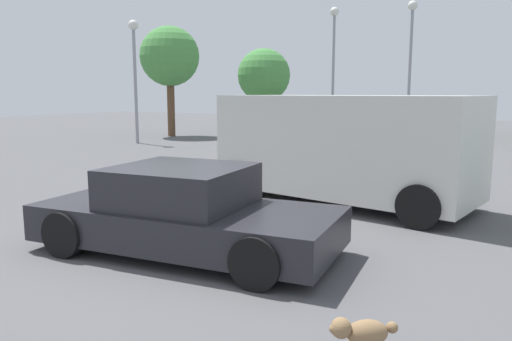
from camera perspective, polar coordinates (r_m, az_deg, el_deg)
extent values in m
plane|color=#515154|center=(7.06, -8.85, -9.66)|extent=(80.00, 80.00, 0.00)
cube|color=#232328|center=(7.09, -7.95, -6.07)|extent=(4.44, 2.23, 0.51)
cube|color=#232328|center=(7.02, -8.74, -1.76)|extent=(1.95, 1.84, 0.56)
cube|color=slate|center=(6.61, -2.50, -2.33)|extent=(0.21, 1.54, 0.47)
cube|color=slate|center=(7.50, -14.24, -1.25)|extent=(0.21, 1.54, 0.47)
cylinder|color=black|center=(7.28, 5.47, -6.40)|extent=(0.66, 0.28, 0.64)
cylinder|color=black|center=(5.74, 0.04, -10.59)|extent=(0.66, 0.28, 0.64)
cylinder|color=black|center=(8.59, -13.18, -4.22)|extent=(0.66, 0.28, 0.64)
cylinder|color=black|center=(7.33, -21.26, -6.87)|extent=(0.66, 0.28, 0.64)
ellipsoid|color=olive|center=(4.45, 12.72, -17.84)|extent=(0.42, 0.39, 0.22)
sphere|color=olive|center=(4.36, 9.81, -17.50)|extent=(0.18, 0.18, 0.18)
sphere|color=olive|center=(4.34, 8.99, -17.65)|extent=(0.08, 0.08, 0.08)
sphere|color=olive|center=(4.52, 15.47, -17.08)|extent=(0.10, 0.10, 0.10)
cube|color=silver|center=(10.22, 10.19, 2.99)|extent=(5.43, 2.94, 1.98)
cube|color=slate|center=(11.61, -0.82, 5.98)|extent=(0.35, 1.76, 0.79)
cylinder|color=black|center=(10.64, -1.92, -1.14)|extent=(0.79, 0.38, 0.76)
cylinder|color=black|center=(12.19, 4.21, 0.13)|extent=(0.79, 0.38, 0.76)
cylinder|color=black|center=(8.64, 18.37, -3.96)|extent=(0.79, 0.38, 0.76)
cylinder|color=black|center=(10.49, 22.23, -1.95)|extent=(0.79, 0.38, 0.76)
cylinder|color=gray|center=(24.57, 17.31, 10.40)|extent=(0.14, 0.14, 6.08)
sphere|color=silver|center=(24.88, 17.67, 17.72)|extent=(0.44, 0.44, 0.44)
cylinder|color=gray|center=(22.90, -13.76, 9.40)|extent=(0.14, 0.14, 5.05)
sphere|color=silver|center=(23.08, -14.01, 16.00)|extent=(0.44, 0.44, 0.44)
cylinder|color=gray|center=(26.15, 8.89, 10.70)|extent=(0.14, 0.14, 6.19)
sphere|color=silver|center=(26.46, 9.07, 17.69)|extent=(0.44, 0.44, 0.44)
cylinder|color=brown|center=(29.15, 0.91, 6.62)|extent=(0.38, 0.38, 2.13)
sphere|color=#478C42|center=(29.14, 0.92, 10.97)|extent=(3.06, 3.06, 3.06)
cylinder|color=brown|center=(26.30, -9.79, 7.16)|extent=(0.39, 0.39, 2.98)
sphere|color=#478C42|center=(26.35, -9.95, 12.89)|extent=(3.05, 3.05, 3.05)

